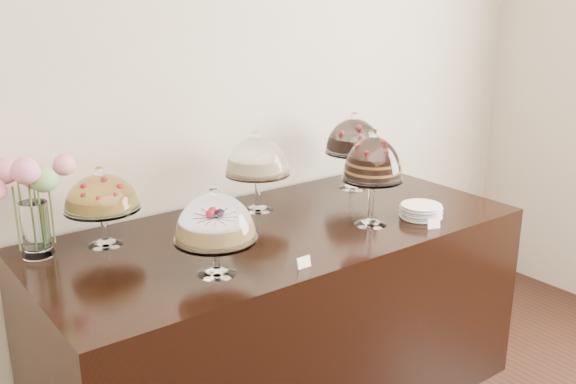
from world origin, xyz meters
TOP-DOWN VIEW (x-y plane):
  - wall_back at (0.00, 3.00)m, footprint 5.00×0.04m
  - display_counter at (0.26, 2.45)m, footprint 2.20×1.00m
  - cake_stand_sugar_sponge at (-0.22, 2.20)m, footprint 0.31×0.31m
  - cake_stand_choco_layer at (0.61, 2.24)m, footprint 0.27×0.27m
  - cake_stand_cheesecake at (0.32, 2.72)m, footprint 0.31×0.31m
  - cake_stand_dark_choco at (0.93, 2.71)m, footprint 0.31×0.31m
  - cake_stand_fruit_tart at (-0.45, 2.73)m, footprint 0.31×0.31m
  - flower_vase at (-0.71, 2.78)m, footprint 0.36×0.32m
  - plate_stack at (0.87, 2.17)m, footprint 0.19×0.19m
  - price_card_left at (0.07, 2.04)m, footprint 0.06×0.02m
  - price_card_right at (0.80, 2.03)m, footprint 0.06×0.03m

SIDE VIEW (x-z plane):
  - display_counter at x=0.26m, z-range 0.00..0.90m
  - price_card_left at x=0.07m, z-range 0.90..0.94m
  - price_card_right at x=0.80m, z-range 0.90..0.94m
  - plate_stack at x=0.87m, z-range 0.90..0.96m
  - cake_stand_sugar_sponge at x=-0.22m, z-range 0.93..1.28m
  - cake_stand_fruit_tart at x=-0.45m, z-range 0.94..1.28m
  - cake_stand_cheesecake at x=0.32m, z-range 0.96..1.35m
  - flower_vase at x=-0.71m, z-range 0.95..1.38m
  - cake_stand_dark_choco at x=0.93m, z-range 0.96..1.38m
  - cake_stand_choco_layer at x=0.61m, z-range 0.97..1.41m
  - wall_back at x=0.00m, z-range 0.00..3.00m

